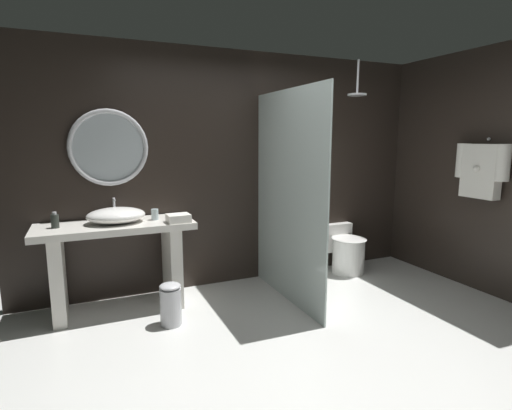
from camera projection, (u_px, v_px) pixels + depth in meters
ground_plane at (326, 357)px, 3.05m from camera, size 5.76×5.76×0.00m
back_wall_panel at (236, 169)px, 4.55m from camera, size 4.80×0.10×2.60m
side_wall_right at (470, 170)px, 4.45m from camera, size 0.10×2.47×2.60m
vanity_counter at (117, 254)px, 3.82m from camera, size 1.44×0.57×0.86m
vessel_sink at (116, 215)px, 3.78m from camera, size 0.54×0.44×0.22m
tumbler_cup at (155, 214)px, 3.93m from camera, size 0.07×0.07×0.11m
soap_dispenser at (55, 221)px, 3.57m from camera, size 0.07×0.07×0.15m
round_wall_mirror at (109, 148)px, 3.89m from camera, size 0.75×0.05×0.75m
shower_glass_panel at (288, 198)px, 4.00m from camera, size 0.02×1.44×2.13m
rain_shower_head at (357, 91)px, 4.38m from camera, size 0.21×0.21×0.38m
hanging_bathrobe at (481, 168)px, 4.16m from camera, size 0.20×0.59×0.63m
toilet at (345, 250)px, 4.99m from camera, size 0.41×0.59×0.57m
waste_bin at (171, 304)px, 3.55m from camera, size 0.19×0.19×0.39m
folded_hand_towel at (178, 218)px, 3.81m from camera, size 0.22×0.18×0.08m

